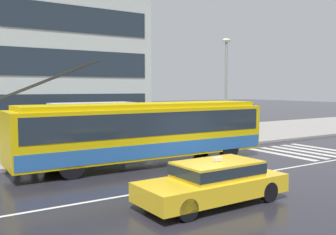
{
  "coord_description": "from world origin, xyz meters",
  "views": [
    {
      "loc": [
        -9.79,
        -12.05,
        3.44
      ],
      "look_at": [
        -0.03,
        3.04,
        2.08
      ],
      "focal_mm": 40.67,
      "sensor_mm": 36.0,
      "label": 1
    }
  ],
  "objects": [
    {
      "name": "pedestrian_approaching_curb",
      "position": [
        -6.27,
        6.58,
        1.68
      ],
      "size": [
        1.12,
        1.12,
        1.91
      ],
      "color": "#2B2255",
      "rests_on": "sidewalk_slab"
    },
    {
      "name": "trolleybus",
      "position": [
        -1.25,
        3.02,
        1.54
      ],
      "size": [
        12.85,
        2.66,
        4.61
      ],
      "color": "#D9B40B",
      "rests_on": "ground_plane"
    },
    {
      "name": "crosswalk_stripe_inner_a",
      "position": [
        6.83,
        1.31,
        0.0
      ],
      "size": [
        0.44,
        4.4,
        0.01
      ],
      "primitive_type": "cube",
      "color": "beige",
      "rests_on": "ground_plane"
    },
    {
      "name": "ground_plane",
      "position": [
        0.0,
        0.0,
        0.0
      ],
      "size": [
        160.0,
        160.0,
        0.0
      ],
      "primitive_type": "plane",
      "color": "#24232C"
    },
    {
      "name": "pedestrian_waiting_by_pole",
      "position": [
        -0.54,
        7.14,
        1.8
      ],
      "size": [
        1.37,
        1.37,
        2.03
      ],
      "color": "#1B2B2D",
      "rests_on": "sidewalk_slab"
    },
    {
      "name": "crosswalk_stripe_edge_far",
      "position": [
        9.53,
        1.31,
        0.0
      ],
      "size": [
        0.44,
        4.4,
        0.01
      ],
      "primitive_type": "cube",
      "color": "beige",
      "rests_on": "ground_plane"
    },
    {
      "name": "crosswalk_stripe_center",
      "position": [
        7.73,
        1.31,
        0.0
      ],
      "size": [
        0.44,
        4.4,
        0.01
      ],
      "primitive_type": "cube",
      "color": "beige",
      "rests_on": "ground_plane"
    },
    {
      "name": "taxi_oncoming_near",
      "position": [
        -2.52,
        -3.38,
        0.7
      ],
      "size": [
        4.71,
        1.89,
        1.39
      ],
      "color": "yellow",
      "rests_on": "ground_plane"
    },
    {
      "name": "crosswalk_stripe_inner_b",
      "position": [
        8.63,
        1.31,
        0.0
      ],
      "size": [
        0.44,
        4.4,
        0.01
      ],
      "primitive_type": "cube",
      "color": "beige",
      "rests_on": "ground_plane"
    },
    {
      "name": "sidewalk_slab",
      "position": [
        0.0,
        9.62,
        0.07
      ],
      "size": [
        80.0,
        10.0,
        0.14
      ],
      "primitive_type": "cube",
      "color": "gray",
      "rests_on": "ground_plane"
    },
    {
      "name": "crosswalk_stripe_edge_near",
      "position": [
        5.93,
        1.31,
        0.0
      ],
      "size": [
        0.44,
        4.4,
        0.01
      ],
      "primitive_type": "cube",
      "color": "beige",
      "rests_on": "ground_plane"
    },
    {
      "name": "bus_shelter",
      "position": [
        -2.63,
        6.21,
        2.05
      ],
      "size": [
        4.15,
        1.53,
        2.61
      ],
      "color": "gray",
      "rests_on": "sidewalk_slab"
    },
    {
      "name": "pedestrian_walking_past",
      "position": [
        -5.22,
        7.56,
        1.69
      ],
      "size": [
        0.97,
        0.97,
        1.98
      ],
      "color": "black",
      "rests_on": "sidewalk_slab"
    },
    {
      "name": "street_lamp",
      "position": [
        5.9,
        5.64,
        3.92
      ],
      "size": [
        0.6,
        0.32,
        6.36
      ],
      "color": "gray",
      "rests_on": "sidewalk_slab"
    },
    {
      "name": "pedestrian_at_shelter",
      "position": [
        -3.85,
        6.09,
        1.72
      ],
      "size": [
        1.41,
        1.41,
        1.98
      ],
      "color": "#4F564B",
      "rests_on": "sidewalk_slab"
    },
    {
      "name": "lane_centre_line",
      "position": [
        0.0,
        -1.2,
        0.0
      ],
      "size": [
        72.0,
        0.14,
        0.01
      ],
      "primitive_type": "cube",
      "color": "silver",
      "rests_on": "ground_plane"
    }
  ]
}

